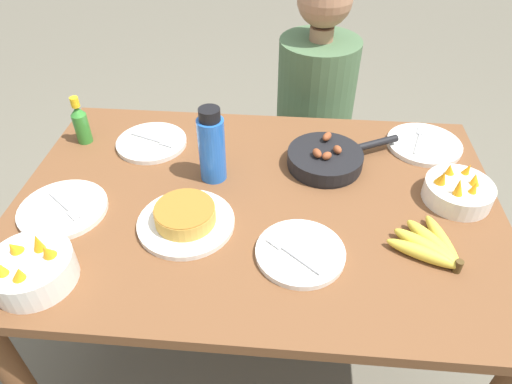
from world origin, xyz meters
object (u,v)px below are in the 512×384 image
banana_bunch (431,247)px  empty_plate_near_front (152,143)px  person_figure (312,134)px  fruit_bowl_mango (32,269)px  frittata_plate_center (186,218)px  fruit_bowl_citrus (458,191)px  skillet (326,159)px  hot_sauce_bottle (81,123)px  empty_plate_far_left (63,209)px  water_bottle (212,146)px  empty_plate_mid_edge (424,144)px  empty_plate_far_right (300,253)px

banana_bunch → empty_plate_near_front: banana_bunch is taller
banana_bunch → empty_plate_near_front: 0.93m
person_figure → fruit_bowl_mango: bearing=-122.8°
frittata_plate_center → banana_bunch: bearing=-3.9°
fruit_bowl_citrus → skillet: bearing=160.3°
hot_sauce_bottle → frittata_plate_center: bearing=-41.3°
frittata_plate_center → empty_plate_far_left: 0.36m
empty_plate_near_front → water_bottle: 0.30m
banana_bunch → empty_plate_mid_edge: bearing=81.0°
empty_plate_far_right → empty_plate_mid_edge: same height
skillet → hot_sauce_bottle: (-0.81, 0.07, 0.04)m
empty_plate_near_front → person_figure: person_figure is taller
skillet → frittata_plate_center: (-0.39, -0.30, -0.00)m
banana_bunch → water_bottle: bearing=156.5°
banana_bunch → fruit_bowl_mango: 0.98m
skillet → empty_plate_mid_edge: 0.36m
empty_plate_far_right → banana_bunch: bearing=6.7°
frittata_plate_center → empty_plate_far_right: size_ratio=1.15×
hot_sauce_bottle → person_figure: bearing=31.2°
frittata_plate_center → water_bottle: (0.04, 0.22, 0.09)m
skillet → fruit_bowl_mango: bearing=-171.3°
empty_plate_far_right → water_bottle: bearing=131.9°
banana_bunch → empty_plate_far_left: banana_bunch is taller
fruit_bowl_mango → water_bottle: (0.36, 0.43, 0.07)m
banana_bunch → empty_plate_far_right: bearing=-173.3°
frittata_plate_center → person_figure: 0.96m
fruit_bowl_citrus → fruit_bowl_mango: bearing=-160.2°
banana_bunch → empty_plate_far_left: bearing=176.1°
frittata_plate_center → empty_plate_near_front: bearing=117.6°
fruit_bowl_mango → water_bottle: water_bottle is taller
skillet → water_bottle: 0.36m
empty_plate_far_left → fruit_bowl_mango: 0.25m
empty_plate_far_left → fruit_bowl_mango: fruit_bowl_mango is taller
hot_sauce_bottle → skillet: bearing=-4.9°
empty_plate_near_front → empty_plate_far_left: (-0.16, -0.35, -0.00)m
empty_plate_far_left → empty_plate_far_right: 0.67m
fruit_bowl_mango → fruit_bowl_citrus: 1.14m
banana_bunch → empty_plate_far_left: (-1.00, 0.07, -0.01)m
skillet → water_bottle: bearing=166.5°
frittata_plate_center → empty_plate_far_left: frittata_plate_center is taller
water_bottle → empty_plate_far_right: bearing=-48.1°
empty_plate_near_front → empty_plate_far_left: same height
fruit_bowl_citrus → person_figure: size_ratio=0.17×
empty_plate_near_front → water_bottle: (0.24, -0.15, 0.10)m
frittata_plate_center → empty_plate_mid_edge: 0.84m
fruit_bowl_mango → fruit_bowl_citrus: fruit_bowl_mango is taller
person_figure → hot_sauce_bottle: bearing=-148.8°
empty_plate_near_front → empty_plate_far_left: size_ratio=0.95×
frittata_plate_center → empty_plate_far_right: frittata_plate_center is taller
banana_bunch → hot_sauce_bottle: (-1.06, 0.41, 0.05)m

